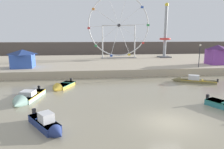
{
  "coord_description": "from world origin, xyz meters",
  "views": [
    {
      "loc": [
        -5.9,
        -13.06,
        6.29
      ],
      "look_at": [
        -3.03,
        10.47,
        1.67
      ],
      "focal_mm": 31.69,
      "sensor_mm": 36.0,
      "label": 1
    }
  ],
  "objects_px": {
    "carnival_booth_purple_stall": "(217,54)",
    "carnival_booth_blue_tent": "(23,58)",
    "ferris_wheel_white_frame": "(119,26)",
    "motorboat_navy_blue": "(47,125)",
    "motorboat_olive_wood": "(191,80)",
    "promenade_lamp_near": "(200,52)",
    "motorboat_seafoam": "(26,98)",
    "drop_tower_steel_tower": "(165,36)",
    "motorboat_mustard_yellow": "(61,87)"
  },
  "relations": [
    {
      "from": "promenade_lamp_near",
      "to": "motorboat_mustard_yellow",
      "type": "bearing_deg",
      "value": -162.91
    },
    {
      "from": "motorboat_navy_blue",
      "to": "promenade_lamp_near",
      "type": "relative_size",
      "value": 1.04
    },
    {
      "from": "carnival_booth_purple_stall",
      "to": "promenade_lamp_near",
      "type": "distance_m",
      "value": 6.26
    },
    {
      "from": "motorboat_navy_blue",
      "to": "carnival_booth_blue_tent",
      "type": "relative_size",
      "value": 1.02
    },
    {
      "from": "motorboat_seafoam",
      "to": "carnival_booth_blue_tent",
      "type": "relative_size",
      "value": 1.36
    },
    {
      "from": "motorboat_mustard_yellow",
      "to": "carnival_booth_purple_stall",
      "type": "relative_size",
      "value": 1.17
    },
    {
      "from": "motorboat_olive_wood",
      "to": "promenade_lamp_near",
      "type": "relative_size",
      "value": 1.48
    },
    {
      "from": "motorboat_navy_blue",
      "to": "motorboat_seafoam",
      "type": "bearing_deg",
      "value": 171.7
    },
    {
      "from": "motorboat_navy_blue",
      "to": "ferris_wheel_white_frame",
      "type": "distance_m",
      "value": 35.98
    },
    {
      "from": "promenade_lamp_near",
      "to": "motorboat_navy_blue",
      "type": "bearing_deg",
      "value": -140.17
    },
    {
      "from": "carnival_booth_purple_stall",
      "to": "carnival_booth_blue_tent",
      "type": "distance_m",
      "value": 34.29
    },
    {
      "from": "drop_tower_steel_tower",
      "to": "promenade_lamp_near",
      "type": "relative_size",
      "value": 3.34
    },
    {
      "from": "motorboat_mustard_yellow",
      "to": "motorboat_olive_wood",
      "type": "distance_m",
      "value": 17.39
    },
    {
      "from": "ferris_wheel_white_frame",
      "to": "motorboat_mustard_yellow",
      "type": "bearing_deg",
      "value": -115.11
    },
    {
      "from": "promenade_lamp_near",
      "to": "drop_tower_steel_tower",
      "type": "bearing_deg",
      "value": 88.7
    },
    {
      "from": "motorboat_seafoam",
      "to": "drop_tower_steel_tower",
      "type": "xyz_separation_m",
      "value": [
        24.75,
        27.17,
        5.91
      ]
    },
    {
      "from": "carnival_booth_blue_tent",
      "to": "promenade_lamp_near",
      "type": "relative_size",
      "value": 1.02
    },
    {
      "from": "motorboat_navy_blue",
      "to": "drop_tower_steel_tower",
      "type": "distance_m",
      "value": 40.31
    },
    {
      "from": "carnival_booth_purple_stall",
      "to": "motorboat_mustard_yellow",
      "type": "bearing_deg",
      "value": -158.34
    },
    {
      "from": "motorboat_seafoam",
      "to": "promenade_lamp_near",
      "type": "distance_m",
      "value": 27.03
    },
    {
      "from": "drop_tower_steel_tower",
      "to": "carnival_booth_blue_tent",
      "type": "relative_size",
      "value": 3.27
    },
    {
      "from": "motorboat_mustard_yellow",
      "to": "motorboat_olive_wood",
      "type": "height_order",
      "value": "motorboat_olive_wood"
    },
    {
      "from": "motorboat_navy_blue",
      "to": "drop_tower_steel_tower",
      "type": "xyz_separation_m",
      "value": [
        21.46,
        33.62,
        5.82
      ]
    },
    {
      "from": "ferris_wheel_white_frame",
      "to": "motorboat_navy_blue",
      "type": "bearing_deg",
      "value": -106.78
    },
    {
      "from": "ferris_wheel_white_frame",
      "to": "drop_tower_steel_tower",
      "type": "relative_size",
      "value": 1.15
    },
    {
      "from": "motorboat_olive_wood",
      "to": "promenade_lamp_near",
      "type": "bearing_deg",
      "value": -101.7
    },
    {
      "from": "motorboat_seafoam",
      "to": "carnival_booth_blue_tent",
      "type": "distance_m",
      "value": 15.45
    },
    {
      "from": "ferris_wheel_white_frame",
      "to": "promenade_lamp_near",
      "type": "relative_size",
      "value": 3.83
    },
    {
      "from": "motorboat_mustard_yellow",
      "to": "ferris_wheel_white_frame",
      "type": "relative_size",
      "value": 0.29
    },
    {
      "from": "motorboat_mustard_yellow",
      "to": "promenade_lamp_near",
      "type": "height_order",
      "value": "promenade_lamp_near"
    },
    {
      "from": "motorboat_olive_wood",
      "to": "motorboat_navy_blue",
      "type": "height_order",
      "value": "motorboat_navy_blue"
    },
    {
      "from": "ferris_wheel_white_frame",
      "to": "motorboat_seafoam",
      "type": "bearing_deg",
      "value": -116.33
    },
    {
      "from": "carnival_booth_purple_stall",
      "to": "carnival_booth_blue_tent",
      "type": "relative_size",
      "value": 0.94
    },
    {
      "from": "motorboat_mustard_yellow",
      "to": "motorboat_olive_wood",
      "type": "relative_size",
      "value": 0.75
    },
    {
      "from": "motorboat_mustard_yellow",
      "to": "promenade_lamp_near",
      "type": "bearing_deg",
      "value": 130.37
    },
    {
      "from": "motorboat_olive_wood",
      "to": "carnival_booth_purple_stall",
      "type": "xyz_separation_m",
      "value": [
        9.57,
        8.56,
        2.7
      ]
    },
    {
      "from": "ferris_wheel_white_frame",
      "to": "carnival_booth_purple_stall",
      "type": "height_order",
      "value": "ferris_wheel_white_frame"
    },
    {
      "from": "motorboat_olive_wood",
      "to": "motorboat_seafoam",
      "type": "bearing_deg",
      "value": 42.38
    },
    {
      "from": "motorboat_seafoam",
      "to": "ferris_wheel_white_frame",
      "type": "height_order",
      "value": "ferris_wheel_white_frame"
    },
    {
      "from": "motorboat_seafoam",
      "to": "motorboat_olive_wood",
      "type": "bearing_deg",
      "value": 116.44
    },
    {
      "from": "motorboat_olive_wood",
      "to": "carnival_booth_purple_stall",
      "type": "height_order",
      "value": "carnival_booth_purple_stall"
    },
    {
      "from": "motorboat_navy_blue",
      "to": "promenade_lamp_near",
      "type": "distance_m",
      "value": 27.66
    },
    {
      "from": "drop_tower_steel_tower",
      "to": "motorboat_seafoam",
      "type": "bearing_deg",
      "value": -132.33
    },
    {
      "from": "motorboat_mustard_yellow",
      "to": "drop_tower_steel_tower",
      "type": "bearing_deg",
      "value": 159.22
    },
    {
      "from": "motorboat_navy_blue",
      "to": "promenade_lamp_near",
      "type": "xyz_separation_m",
      "value": [
        21.09,
        17.59,
        3.28
      ]
    },
    {
      "from": "motorboat_seafoam",
      "to": "drop_tower_steel_tower",
      "type": "bearing_deg",
      "value": 148.14
    },
    {
      "from": "motorboat_navy_blue",
      "to": "motorboat_mustard_yellow",
      "type": "bearing_deg",
      "value": 147.06
    },
    {
      "from": "ferris_wheel_white_frame",
      "to": "carnival_booth_blue_tent",
      "type": "height_order",
      "value": "ferris_wheel_white_frame"
    },
    {
      "from": "motorboat_mustard_yellow",
      "to": "motorboat_seafoam",
      "type": "bearing_deg",
      "value": -8.79
    },
    {
      "from": "motorboat_mustard_yellow",
      "to": "promenade_lamp_near",
      "type": "relative_size",
      "value": 1.12
    }
  ]
}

